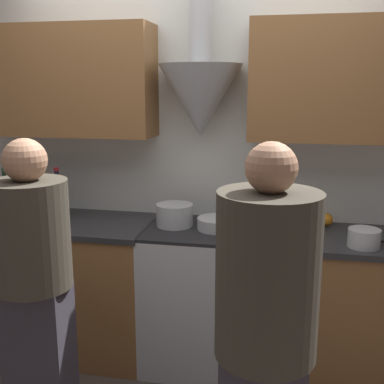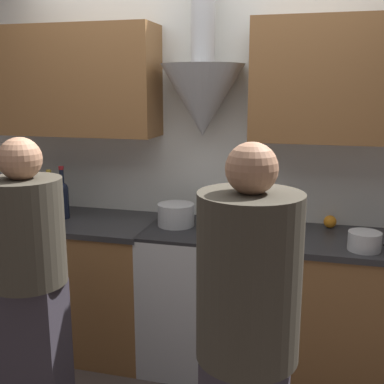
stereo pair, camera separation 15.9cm
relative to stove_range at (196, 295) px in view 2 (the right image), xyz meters
name	(u,v)px [view 2 (the right image)]	position (x,y,z in m)	size (l,w,h in m)	color
wall_back	(208,134)	(0.01, 0.27, 1.01)	(8.40, 0.52, 2.60)	silver
counter_left	(71,282)	(-0.89, 0.00, 0.00)	(1.19, 0.62, 0.91)	brown
counter_right	(346,313)	(0.92, 0.00, 0.00)	(1.25, 0.62, 0.91)	brown
stove_range	(196,295)	(0.00, 0.00, 0.00)	(0.61, 0.60, 0.91)	#B7BABC
wine_bottle_0	(0,195)	(-1.39, 0.00, 0.58)	(0.08, 0.08, 0.31)	black
wine_bottle_1	(13,195)	(-1.29, 0.00, 0.59)	(0.07, 0.07, 0.33)	black
wine_bottle_2	(25,196)	(-1.18, -0.02, 0.59)	(0.07, 0.07, 0.34)	black
wine_bottle_3	(37,196)	(-1.10, -0.01, 0.59)	(0.07, 0.07, 0.34)	black
wine_bottle_4	(50,198)	(-1.01, 0.00, 0.58)	(0.08, 0.08, 0.32)	black
wine_bottle_5	(63,198)	(-0.91, -0.01, 0.59)	(0.08, 0.08, 0.35)	black
stock_pot	(176,215)	(-0.14, 0.02, 0.52)	(0.23, 0.23, 0.14)	#B7BABC
mixing_bowl	(218,224)	(0.14, 0.00, 0.49)	(0.24, 0.24, 0.07)	#B7BABC
orange_fruit	(330,222)	(0.80, 0.22, 0.49)	(0.08, 0.08, 0.08)	orange
saucepan	(364,241)	(0.97, -0.17, 0.50)	(0.17, 0.17, 0.10)	#B7BABC
person_foreground_left	(30,283)	(-0.60, -0.89, 0.39)	(0.36, 0.36, 1.55)	#38333D
person_foreground_right	(247,340)	(0.50, -1.19, 0.41)	(0.37, 0.37, 1.59)	#38333D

